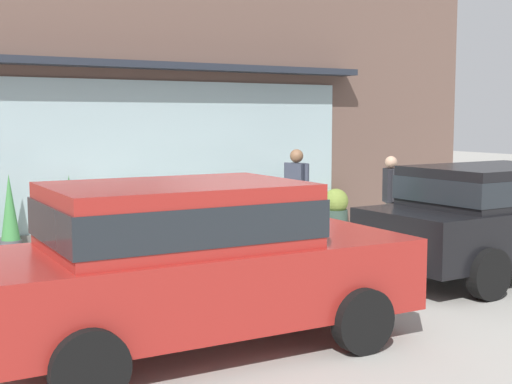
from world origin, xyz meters
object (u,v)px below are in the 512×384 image
potted_plant_corner_tall (10,220)px  potted_plant_near_hydrant (136,233)px  pedestrian_passerby (390,194)px  potted_plant_window_center (70,216)px  parked_car_red (189,257)px  pedestrian_with_handbag (297,191)px  parked_car_black (499,213)px  potted_plant_window_left (232,218)px  potted_plant_doorstep (336,208)px  potted_plant_by_entrance (281,222)px  fire_hydrant (269,233)px

potted_plant_corner_tall → potted_plant_near_hydrant: 2.06m
pedestrian_passerby → potted_plant_window_center: pedestrian_passerby is taller
parked_car_red → potted_plant_near_hydrant: size_ratio=6.81×
pedestrian_with_handbag → parked_car_black: pedestrian_with_handbag is taller
parked_car_black → potted_plant_window_center: 6.84m
pedestrian_passerby → potted_plant_window_center: size_ratio=1.21×
potted_plant_near_hydrant → pedestrian_with_handbag: bearing=-26.8°
parked_car_black → potted_plant_window_left: (-1.96, 4.40, -0.47)m
parked_car_red → potted_plant_window_left: bearing=58.8°
potted_plant_window_center → potted_plant_window_left: bearing=-8.8°
parked_car_red → potted_plant_window_center: parked_car_red is taller
potted_plant_doorstep → potted_plant_corner_tall: bearing=-178.8°
parked_car_black → pedestrian_passerby: bearing=84.0°
potted_plant_near_hydrant → potted_plant_by_entrance: bearing=1.9°
pedestrian_with_handbag → potted_plant_near_hydrant: (-2.46, 1.24, -0.70)m
parked_car_red → parked_car_black: parked_car_red is taller
potted_plant_window_center → parked_car_black: bearing=-45.1°
pedestrian_passerby → potted_plant_window_left: pedestrian_passerby is taller
pedestrian_passerby → potted_plant_near_hydrant: bearing=-90.0°
pedestrian_with_handbag → potted_plant_window_center: bearing=-136.7°
potted_plant_window_center → potted_plant_corner_tall: bearing=-165.9°
parked_car_red → potted_plant_by_entrance: parked_car_red is taller
parked_car_red → potted_plant_doorstep: (5.94, 5.46, -0.52)m
potted_plant_window_left → potted_plant_corner_tall: bearing=177.3°
potted_plant_window_left → potted_plant_doorstep: 2.65m
potted_plant_window_center → potted_plant_doorstep: bearing=-1.2°
fire_hydrant → potted_plant_near_hydrant: bearing=134.1°
potted_plant_corner_tall → potted_plant_window_left: size_ratio=1.53×
pedestrian_with_handbag → potted_plant_by_entrance: 1.63m
parked_car_black → potted_plant_doorstep: size_ratio=5.29×
fire_hydrant → potted_plant_corner_tall: 4.09m
pedestrian_passerby → pedestrian_with_handbag: bearing=-86.7°
pedestrian_passerby → potted_plant_by_entrance: (-1.02, 1.95, -0.68)m
pedestrian_passerby → potted_plant_doorstep: 2.29m
fire_hydrant → potted_plant_window_center: 3.37m
potted_plant_corner_tall → potted_plant_near_hydrant: (2.02, -0.18, -0.35)m
potted_plant_window_center → pedestrian_passerby: bearing=-24.5°
parked_car_black → potted_plant_corner_tall: bearing=140.4°
potted_plant_doorstep → pedestrian_passerby: bearing=-102.0°
parked_car_black → potted_plant_window_center: (-4.82, 4.84, -0.27)m
pedestrian_with_handbag → potted_plant_window_left: 1.50m
potted_plant_window_left → parked_car_red: bearing=-122.8°
pedestrian_passerby → potted_plant_corner_tall: size_ratio=1.15×
potted_plant_by_entrance → potted_plant_doorstep: 1.51m
fire_hydrant → pedestrian_passerby: 2.47m
potted_plant_corner_tall → potted_plant_window_left: 3.89m
potted_plant_window_left → parked_car_black: bearing=-66.0°
potted_plant_by_entrance → potted_plant_near_hydrant: size_ratio=0.78×
fire_hydrant → potted_plant_doorstep: 3.49m
parked_car_black → potted_plant_corner_tall: (-5.84, 4.59, -0.24)m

